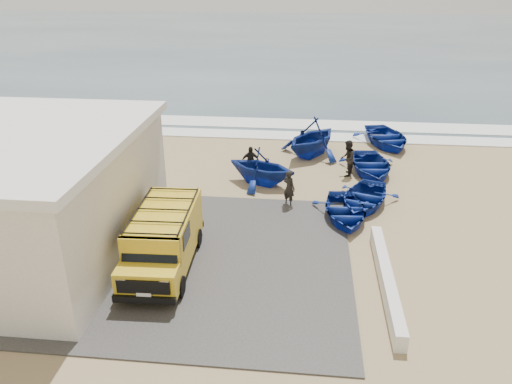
{
  "coord_description": "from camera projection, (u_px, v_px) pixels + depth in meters",
  "views": [
    {
      "loc": [
        2.31,
        -16.42,
        9.18
      ],
      "look_at": [
        0.47,
        1.14,
        1.2
      ],
      "focal_mm": 35.0,
      "sensor_mm": 36.0,
      "label": 1
    }
  ],
  "objects": [
    {
      "name": "slab",
      "position": [
        176.0,
        257.0,
        17.25
      ],
      "size": [
        12.0,
        10.0,
        0.05
      ],
      "primitive_type": "cube",
      "color": "#423F3D",
      "rests_on": "ground"
    },
    {
      "name": "boat_near_left",
      "position": [
        345.0,
        211.0,
        19.78
      ],
      "size": [
        2.68,
        3.59,
        0.71
      ],
      "primitive_type": "imported",
      "rotation": [
        0.0,
        0.0,
        0.07
      ],
      "color": "navy",
      "rests_on": "ground"
    },
    {
      "name": "surf_line",
      "position": [
        267.0,
        135.0,
        29.74
      ],
      "size": [
        180.0,
        1.6,
        0.06
      ],
      "primitive_type": "cube",
      "color": "white",
      "rests_on": "ground"
    },
    {
      "name": "fisherman_front",
      "position": [
        289.0,
        188.0,
        20.75
      ],
      "size": [
        0.68,
        0.65,
        1.57
      ],
      "primitive_type": "imported",
      "rotation": [
        0.0,
        0.0,
        2.48
      ],
      "color": "black",
      "rests_on": "ground"
    },
    {
      "name": "fisherman_back",
      "position": [
        250.0,
        162.0,
        23.63
      ],
      "size": [
        0.94,
        0.52,
        1.51
      ],
      "primitive_type": "imported",
      "rotation": [
        0.0,
        0.0,
        0.17
      ],
      "color": "black",
      "rests_on": "ground"
    },
    {
      "name": "boat_mid_left",
      "position": [
        262.0,
        166.0,
        22.78
      ],
      "size": [
        4.13,
        3.89,
        1.73
      ],
      "primitive_type": "imported",
      "rotation": [
        0.0,
        0.0,
        1.18
      ],
      "color": "navy",
      "rests_on": "ground"
    },
    {
      "name": "ocean",
      "position": [
        294.0,
        39.0,
        69.63
      ],
      "size": [
        180.0,
        88.0,
        0.01
      ],
      "primitive_type": "cube",
      "color": "#385166",
      "rests_on": "ground"
    },
    {
      "name": "building",
      "position": [
        13.0,
        194.0,
        16.89
      ],
      "size": [
        8.4,
        9.4,
        4.3
      ],
      "color": "silver",
      "rests_on": "ground"
    },
    {
      "name": "parapet",
      "position": [
        386.0,
        279.0,
        15.57
      ],
      "size": [
        0.35,
        6.0,
        0.55
      ],
      "primitive_type": "cube",
      "color": "silver",
      "rests_on": "ground"
    },
    {
      "name": "surf_wash",
      "position": [
        271.0,
        123.0,
        32.01
      ],
      "size": [
        180.0,
        2.2,
        0.04
      ],
      "primitive_type": "cube",
      "color": "white",
      "rests_on": "ground"
    },
    {
      "name": "boat_far_left",
      "position": [
        312.0,
        137.0,
        26.19
      ],
      "size": [
        4.93,
        5.09,
        2.05
      ],
      "primitive_type": "imported",
      "rotation": [
        0.0,
        0.0,
        -0.57
      ],
      "color": "navy",
      "rests_on": "ground"
    },
    {
      "name": "van",
      "position": [
        163.0,
        237.0,
        16.35
      ],
      "size": [
        2.05,
        4.79,
        2.03
      ],
      "rotation": [
        0.0,
        0.0,
        0.03
      ],
      "color": "gold",
      "rests_on": "ground"
    },
    {
      "name": "boat_near_right",
      "position": [
        364.0,
        198.0,
        20.87
      ],
      "size": [
        3.6,
        4.23,
        0.74
      ],
      "primitive_type": "imported",
      "rotation": [
        0.0,
        0.0,
        -0.34
      ],
      "color": "navy",
      "rests_on": "ground"
    },
    {
      "name": "ground",
      "position": [
        241.0,
        233.0,
        18.88
      ],
      "size": [
        160.0,
        160.0,
        0.0
      ],
      "primitive_type": "plane",
      "color": "tan"
    },
    {
      "name": "fisherman_middle",
      "position": [
        347.0,
        158.0,
        23.72
      ],
      "size": [
        0.84,
        0.98,
        1.75
      ],
      "primitive_type": "imported",
      "rotation": [
        0.0,
        0.0,
        -1.81
      ],
      "color": "black",
      "rests_on": "ground"
    },
    {
      "name": "boat_far_right",
      "position": [
        386.0,
        137.0,
        28.01
      ],
      "size": [
        3.92,
        4.82,
        0.88
      ],
      "primitive_type": "imported",
      "rotation": [
        0.0,
        0.0,
        0.23
      ],
      "color": "navy",
      "rests_on": "ground"
    },
    {
      "name": "boat_mid_right",
      "position": [
        371.0,
        165.0,
        24.16
      ],
      "size": [
        3.05,
        4.07,
        0.8
      ],
      "primitive_type": "imported",
      "rotation": [
        0.0,
        0.0,
        0.08
      ],
      "color": "navy",
      "rests_on": "ground"
    }
  ]
}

